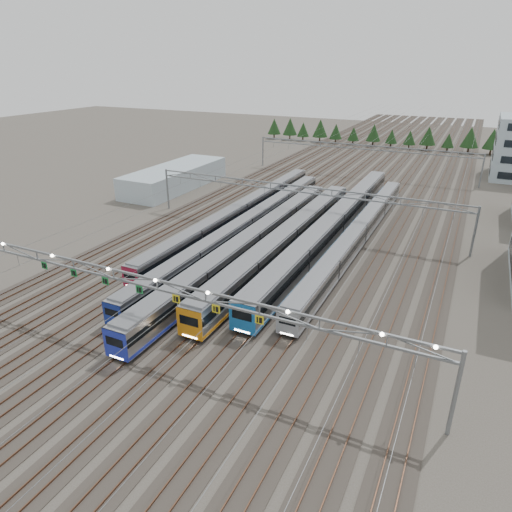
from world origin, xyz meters
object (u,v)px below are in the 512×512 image
at_px(gantry_near, 156,287).
at_px(gantry_mid, 300,194).
at_px(train_c, 251,243).
at_px(gantry_far, 363,151).
at_px(train_f, 358,234).
at_px(train_d, 287,239).
at_px(west_shed, 175,177).
at_px(train_e, 334,224).
at_px(train_b, 246,226).
at_px(train_a, 241,211).

xyz_separation_m(gantry_near, gantry_mid, (0.05, 40.12, -0.70)).
height_order(train_c, gantry_far, gantry_far).
distance_m(train_f, gantry_near, 39.25).
xyz_separation_m(train_d, gantry_near, (-2.30, -29.13, 4.80)).
relative_size(train_c, west_shed, 2.00).
bearing_deg(train_e, gantry_near, -99.89).
height_order(gantry_near, gantry_mid, gantry_near).
bearing_deg(train_d, west_shed, 146.68).
bearing_deg(train_b, train_d, -20.89).
distance_m(train_b, train_c, 8.26).
bearing_deg(gantry_mid, west_shed, 158.43).
xyz_separation_m(train_d, west_shed, (-38.54, 25.34, 0.13)).
distance_m(gantry_near, gantry_mid, 40.12).
height_order(gantry_far, west_shed, gantry_far).
height_order(train_b, gantry_mid, gantry_mid).
relative_size(train_a, west_shed, 2.08).
height_order(train_a, train_b, train_b).
bearing_deg(west_shed, gantry_far, 40.19).
relative_size(gantry_mid, gantry_far, 1.00).
distance_m(train_a, train_d, 17.09).
height_order(train_c, train_e, train_e).
relative_size(gantry_near, gantry_far, 1.00).
relative_size(train_e, train_f, 1.11).
height_order(train_e, train_f, train_e).
bearing_deg(train_f, train_e, 158.82).
distance_m(gantry_near, west_shed, 65.59).
distance_m(train_d, gantry_far, 56.18).
bearing_deg(train_e, train_f, -21.18).
bearing_deg(train_c, train_f, 40.66).
bearing_deg(train_b, train_c, -56.98).
bearing_deg(train_d, train_c, -142.21).
bearing_deg(train_f, train_c, -139.34).
xyz_separation_m(train_c, train_d, (4.50, 3.49, 0.14)).
height_order(train_b, gantry_far, gantry_far).
xyz_separation_m(train_b, gantry_far, (6.75, 52.55, 4.47)).
bearing_deg(train_b, train_a, 122.61).
bearing_deg(train_e, train_a, 178.03).
relative_size(train_b, gantry_far, 1.15).
bearing_deg(train_a, train_c, -57.19).
bearing_deg(gantry_far, gantry_mid, -90.00).
bearing_deg(train_b, gantry_far, 82.68).
height_order(gantry_near, gantry_far, gantry_near).
relative_size(train_d, gantry_far, 0.97).
bearing_deg(west_shed, train_a, -30.70).
bearing_deg(gantry_near, train_c, 94.91).
distance_m(gantry_far, west_shed, 47.67).
bearing_deg(gantry_near, gantry_far, 89.97).
height_order(train_d, train_f, train_d).
relative_size(train_b, train_f, 1.07).
bearing_deg(train_a, train_f, -5.99).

